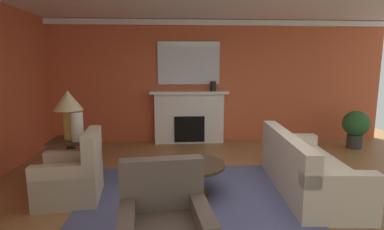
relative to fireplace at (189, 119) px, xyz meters
name	(u,v)px	position (x,y,z in m)	size (l,w,h in m)	color
ground_plane	(244,201)	(0.58, -3.18, -0.58)	(9.84, 9.84, 0.00)	olive
wall_fireplace	(213,82)	(0.58, 0.21, 0.85)	(8.17, 0.12, 2.85)	#C65633
crown_moulding	(214,23)	(0.58, 0.13, 2.20)	(8.17, 0.08, 0.12)	white
area_rug	(190,193)	(-0.14, -2.88, -0.57)	(3.02, 2.24, 0.01)	#4C517A
fireplace	(189,119)	(0.00, 0.00, 0.00)	(1.80, 0.35, 1.22)	white
mantel_mirror	(189,63)	(0.00, 0.12, 1.28)	(1.43, 0.04, 0.98)	silver
sofa	(306,171)	(1.55, -2.88, -0.28)	(1.05, 2.16, 0.85)	beige
armchair_near_window	(73,178)	(-1.75, -2.96, -0.27)	(0.88, 0.88, 0.95)	#C1B293
coffee_table	(190,171)	(-0.14, -2.88, -0.24)	(1.00, 1.00, 0.45)	#3D2D1E
side_table	(72,158)	(-1.95, -2.34, -0.18)	(0.56, 0.56, 0.70)	#3D2D1E
table_lamp	(68,105)	(-1.95, -2.34, 0.65)	(0.44, 0.44, 0.75)	#B28E38
vase_mantel_right	(213,86)	(0.55, -0.05, 0.76)	(0.14, 0.14, 0.23)	black
vase_on_side_table	(77,126)	(-1.80, -2.46, 0.34)	(0.18, 0.18, 0.44)	beige
book_red_cover	(189,161)	(-0.15, -2.86, -0.10)	(0.19, 0.18, 0.05)	navy
potted_plant	(356,126)	(3.64, -0.69, -0.08)	(0.56, 0.56, 0.83)	#333333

